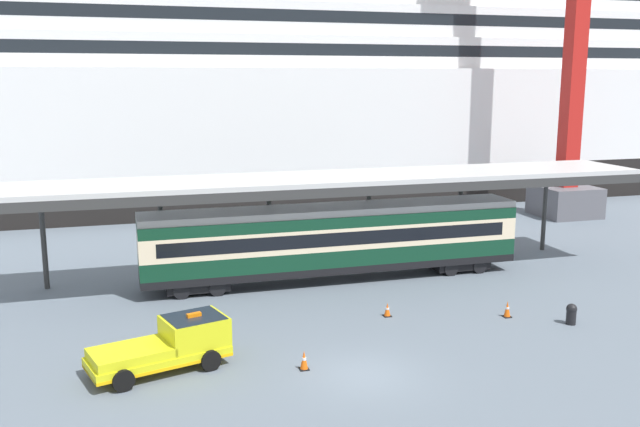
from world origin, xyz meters
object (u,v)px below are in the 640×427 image
Objects in this scene: service_truck at (172,343)px; traffic_cone_far at (304,360)px; cruise_ship at (114,52)px; quay_bollard at (571,313)px; traffic_cone_near at (507,309)px; train_carriage at (334,239)px; traffic_cone_mid at (387,310)px.

service_truck is 7.31× the size of traffic_cone_far.
cruise_ship is 142.14× the size of quay_bollard.
traffic_cone_near is 2.79m from quay_bollard.
service_truck is at bearing 179.46° from quay_bollard.
traffic_cone_near is (5.91, -8.07, -1.92)m from train_carriage.
train_carriage is 12.20m from traffic_cone_far.
service_truck is 5.08m from traffic_cone_far.
train_carriage reaches higher than traffic_cone_near.
traffic_cone_far is (6.25, -43.66, -12.90)m from cruise_ship.
traffic_cone_near is 0.80× the size of quay_bollard.
traffic_cone_near is at bearing -67.51° from cruise_ship.
traffic_cone_near is at bearing -53.76° from train_carriage.
traffic_cone_near is (16.82, -40.62, -12.89)m from cruise_ship.
traffic_cone_far is (-5.27, -4.70, 0.06)m from traffic_cone_mid.
traffic_cone_far is (-10.57, -3.05, -0.01)m from traffic_cone_near.
traffic_cone_near is 11.00m from traffic_cone_far.
traffic_cone_mid is 0.85× the size of traffic_cone_far.
quay_bollard is (19.07, -42.26, -12.76)m from cruise_ship.
traffic_cone_far is at bearing -138.26° from traffic_cone_mid.
train_carriage is (10.91, -32.55, -10.97)m from cruise_ship.
cruise_ship is 43.88m from service_truck.
service_truck reaches higher than traffic_cone_mid.
traffic_cone_far is at bearing -173.77° from quay_bollard.
traffic_cone_mid is at bearing 156.35° from quay_bollard.
cruise_ship is at bearing 108.52° from train_carriage.
traffic_cone_near is at bearing -17.40° from traffic_cone_mid.
quay_bollard is at bearing -49.95° from train_carriage.
quay_bollard is (8.16, -9.71, -1.79)m from train_carriage.
cruise_ship is at bearing 106.47° from traffic_cone_mid.
cruise_ship reaches higher than traffic_cone_far.
service_truck reaches higher than quay_bollard.
traffic_cone_mid is 7.07m from traffic_cone_far.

